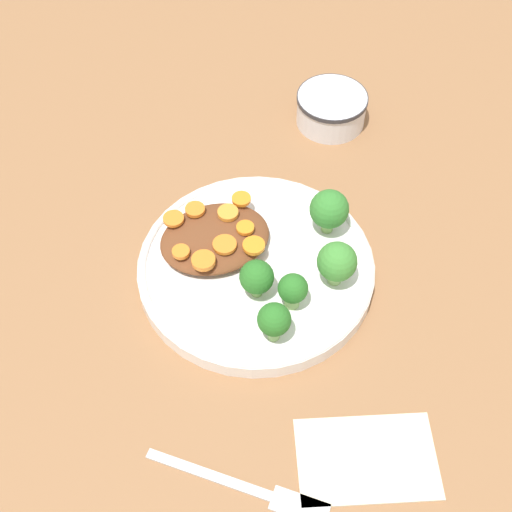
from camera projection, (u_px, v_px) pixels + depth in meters
The scene contains 20 objects.
ground_plane at pixel (256, 274), 0.85m from camera, with size 4.00×4.00×0.00m, color #8C603D.
plate at pixel (256, 267), 0.84m from camera, with size 0.28×0.28×0.03m.
dip_bowl at pixel (331, 107), 0.99m from camera, with size 0.10×0.10×0.05m.
stew_mound at pixel (215, 238), 0.84m from camera, with size 0.13×0.11×0.02m, color brown.
broccoli_floret_0 at pixel (293, 290), 0.77m from camera, with size 0.03×0.03×0.05m.
broccoli_floret_1 at pixel (274, 320), 0.74m from camera, with size 0.04×0.04×0.05m.
broccoli_floret_2 at pixel (337, 262), 0.79m from camera, with size 0.05×0.05×0.06m.
broccoli_floret_3 at pixel (329, 210), 0.83m from camera, with size 0.05×0.05×0.06m.
broccoli_floret_4 at pixel (257, 278), 0.78m from camera, with size 0.04×0.04×0.05m.
carrot_slice_0 at pixel (244, 228), 0.83m from camera, with size 0.02×0.02×0.00m, color orange.
carrot_slice_1 at pixel (203, 261), 0.80m from camera, with size 0.03×0.03×0.01m, color orange.
carrot_slice_2 at pixel (228, 213), 0.84m from camera, with size 0.02×0.02×0.01m, color orange.
carrot_slice_3 at pixel (173, 219), 0.84m from camera, with size 0.02×0.02×0.00m, color orange.
carrot_slice_4 at pixel (195, 209), 0.85m from camera, with size 0.02×0.02×0.00m, color orange.
carrot_slice_5 at pixel (251, 246), 0.81m from camera, with size 0.03×0.03×0.00m, color orange.
carrot_slice_6 at pixel (181, 252), 0.81m from camera, with size 0.02×0.02×0.00m, color orange.
carrot_slice_7 at pixel (241, 199), 0.86m from camera, with size 0.02×0.02×0.00m, color orange.
carrot_slice_8 at pixel (225, 245), 0.81m from camera, with size 0.03×0.03×0.00m, color orange.
fork at pixel (254, 490), 0.69m from camera, with size 0.15×0.13×0.01m.
napkin at pixel (367, 458), 0.71m from camera, with size 0.16×0.13×0.01m.
Camera 1 is at (0.18, 0.46, 0.69)m, focal length 50.00 mm.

